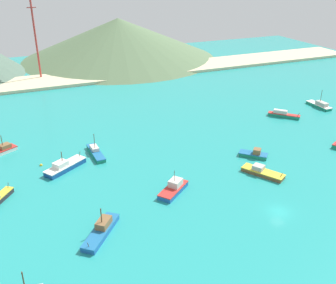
% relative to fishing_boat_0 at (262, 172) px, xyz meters
% --- Properties ---
extents(ground, '(260.00, 280.00, 0.50)m').
position_rel_fishing_boat_0_xyz_m(ground, '(-5.82, 15.97, -0.95)').
color(ground, teal).
extents(fishing_boat_0, '(7.77, 10.33, 2.14)m').
position_rel_fishing_boat_0_xyz_m(fishing_boat_0, '(0.00, 0.00, 0.00)').
color(fishing_boat_0, brown).
rests_on(fishing_boat_0, ground).
extents(fishing_boat_1, '(8.42, 8.74, 2.28)m').
position_rel_fishing_boat_0_xyz_m(fishing_boat_1, '(28.71, 28.95, 0.15)').
color(fishing_boat_1, '#198466').
rests_on(fishing_boat_1, ground).
extents(fishing_boat_2, '(8.82, 7.90, 5.26)m').
position_rel_fishing_boat_0_xyz_m(fishing_boat_2, '(-22.49, 1.20, 0.21)').
color(fishing_boat_2, '#1E5BA8').
rests_on(fishing_boat_2, ground).
extents(fishing_boat_4, '(3.03, 9.93, 6.19)m').
position_rel_fishing_boat_0_xyz_m(fishing_boat_4, '(46.42, 31.62, 0.12)').
color(fishing_boat_4, '#198466').
rests_on(fishing_boat_4, ground).
extents(fishing_boat_5, '(9.24, 10.40, 5.40)m').
position_rel_fishing_boat_0_xyz_m(fishing_boat_5, '(-40.75, -6.89, 0.13)').
color(fishing_boat_5, '#1E5BA8').
rests_on(fishing_boat_5, ground).
extents(fishing_boat_6, '(7.11, 7.02, 2.35)m').
position_rel_fishing_boat_0_xyz_m(fishing_boat_6, '(3.60, 8.69, 0.04)').
color(fishing_boat_6, '#198466').
rests_on(fishing_boat_6, ground).
extents(fishing_boat_7, '(11.09, 8.82, 5.05)m').
position_rel_fishing_boat_0_xyz_m(fishing_boat_7, '(-42.92, 20.85, 0.21)').
color(fishing_boat_7, '#14478C').
rests_on(fishing_boat_7, ground).
extents(fishing_boat_9, '(7.80, 6.15, 4.90)m').
position_rel_fishing_boat_0_xyz_m(fishing_boat_9, '(-56.41, 36.78, 0.09)').
color(fishing_boat_9, silver).
rests_on(fishing_boat_9, ground).
extents(fishing_boat_10, '(2.79, 10.73, 5.85)m').
position_rel_fishing_boat_0_xyz_m(fishing_boat_10, '(-34.05, 25.89, -0.01)').
color(fishing_boat_10, '#198466').
rests_on(fishing_boat_10, ground).
extents(buoy_0, '(0.73, 0.73, 0.73)m').
position_rel_fishing_boat_0_xyz_m(buoy_0, '(-48.06, 25.23, -0.58)').
color(buoy_0, gold).
rests_on(buoy_0, ground).
extents(beach_strip, '(247.00, 20.72, 1.20)m').
position_rel_fishing_boat_0_xyz_m(beach_strip, '(-5.82, 99.58, -0.10)').
color(beach_strip, beige).
rests_on(beach_strip, ground).
extents(hill_central, '(99.70, 99.70, 20.25)m').
position_rel_fishing_boat_0_xyz_m(hill_central, '(4.14, 132.43, 9.42)').
color(hill_central, '#56704C').
rests_on(hill_central, ground).
extents(radio_tower, '(3.60, 2.88, 35.99)m').
position_rel_fishing_boat_0_xyz_m(radio_tower, '(-38.80, 105.66, 17.65)').
color(radio_tower, '#B7332D').
rests_on(radio_tower, ground).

